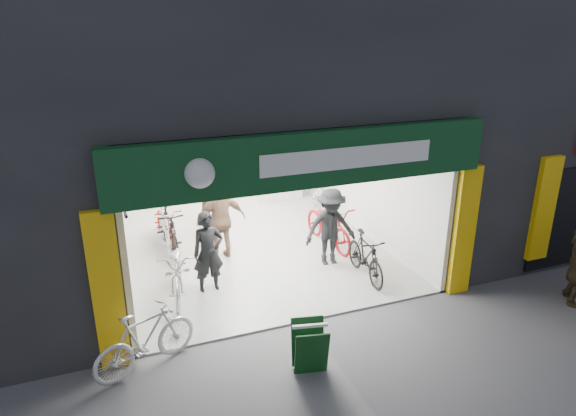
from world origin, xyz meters
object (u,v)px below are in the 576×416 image
bike_left_front (178,270)px  sandwich_board (310,346)px  bike_right_front (365,257)px  parked_bike (145,339)px

bike_left_front → sandwich_board: bearing=-54.7°
bike_right_front → bike_left_front: bearing=173.0°
bike_left_front → bike_right_front: size_ratio=1.19×
bike_left_front → bike_right_front: 3.81m
bike_right_front → parked_bike: parked_bike is taller
bike_left_front → sandwich_board: (1.47, -3.09, -0.08)m
bike_left_front → sandwich_board: size_ratio=2.49×
sandwich_board → parked_bike: bearing=170.0°
bike_right_front → sandwich_board: bike_right_front is taller
bike_left_front → parked_bike: parked_bike is taller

